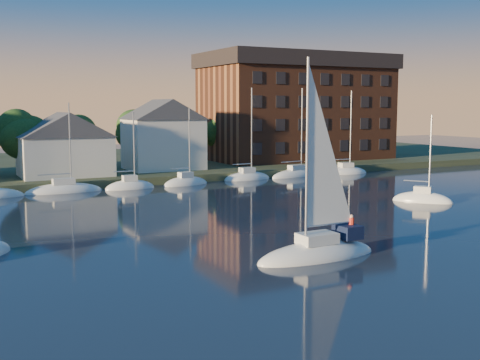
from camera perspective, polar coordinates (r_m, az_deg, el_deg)
ground at (r=31.61m, az=17.35°, el=-11.60°), size 260.00×260.00×0.00m
shoreline_land at (r=98.93m, az=-14.81°, el=1.09°), size 160.00×50.00×2.00m
wooden_dock at (r=76.79m, az=-11.04°, el=-0.48°), size 120.00×3.00×1.00m
clubhouse_centre at (r=79.73m, az=-16.30°, el=3.35°), size 11.55×8.40×8.08m
clubhouse_east at (r=85.38m, az=-7.31°, el=4.39°), size 10.50×8.40×9.80m
condo_block at (r=102.29m, az=5.38°, el=6.98°), size 31.00×17.00×17.40m
tree_line at (r=87.31m, az=-11.94°, el=5.12°), size 93.40×5.40×8.90m
moored_fleet at (r=72.87m, az=-13.39°, el=-0.87°), size 79.50×2.40×12.05m
hero_sailboat at (r=40.11m, az=7.48°, el=-6.47°), size 9.07×3.10×14.06m
drifting_sailboat_right at (r=65.11m, az=16.91°, el=-1.92°), size 5.37×6.14×10.08m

